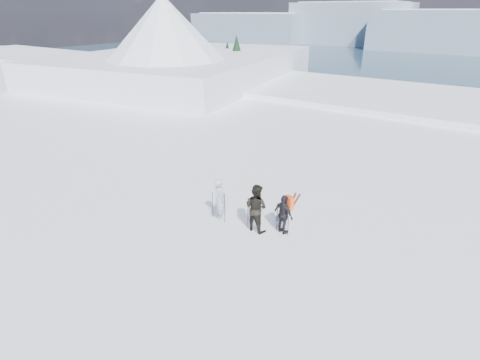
% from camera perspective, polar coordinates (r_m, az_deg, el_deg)
% --- Properties ---
extents(lake_basin, '(820.00, 820.00, 71.62)m').
position_cam_1_polar(lake_basin, '(41.87, 24.04, 2.09)').
color(lake_basin, white).
rests_on(lake_basin, ground).
extents(near_ridge, '(31.37, 35.68, 25.62)m').
position_cam_1_polar(near_ridge, '(51.48, -5.92, 11.53)').
color(near_ridge, white).
rests_on(near_ridge, ground).
extents(skier_grey, '(0.80, 0.71, 1.83)m').
position_cam_1_polar(skier_grey, '(15.28, -3.12, -2.95)').
color(skier_grey, '#A0A8AE').
rests_on(skier_grey, ground).
extents(skier_dark, '(1.00, 0.81, 1.95)m').
position_cam_1_polar(skier_dark, '(14.51, 2.45, -4.24)').
color(skier_dark, black).
rests_on(skier_dark, ground).
extents(skier_pack, '(1.03, 0.68, 1.62)m').
position_cam_1_polar(skier_pack, '(14.46, 6.67, -5.25)').
color(skier_pack, black).
rests_on(skier_pack, ground).
extents(backpack, '(0.39, 0.30, 0.52)m').
position_cam_1_polar(backpack, '(14.12, 7.62, -1.16)').
color(backpack, '#F84E17').
rests_on(backpack, skier_pack).
extents(ski_poles, '(3.29, 0.64, 1.33)m').
position_cam_1_polar(ski_poles, '(14.80, 1.70, -5.15)').
color(ski_poles, black).
rests_on(ski_poles, ground).
extents(skis_loose, '(0.66, 1.68, 0.03)m').
position_cam_1_polar(skis_loose, '(17.19, 8.24, -3.25)').
color(skis_loose, black).
rests_on(skis_loose, ground).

